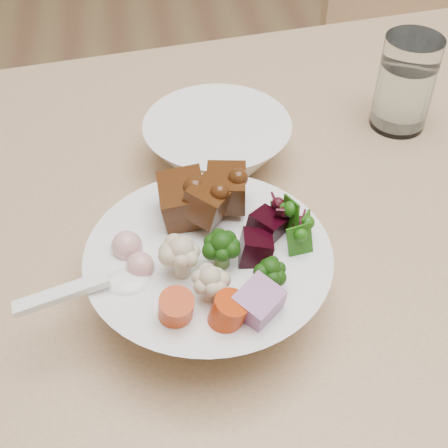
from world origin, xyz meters
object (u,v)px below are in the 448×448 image
object	(u,v)px
food_bowl	(210,272)
water_glass	(405,87)
side_bowl	(217,144)
chair_far	(432,47)

from	to	relation	value
food_bowl	water_glass	size ratio (longest dim) A/B	1.85
water_glass	side_bowl	world-z (taller)	water_glass
chair_far	water_glass	size ratio (longest dim) A/B	7.92
chair_far	water_glass	xyz separation A→B (m)	(-0.32, -0.53, 0.26)
food_bowl	side_bowl	distance (m)	0.19
food_bowl	chair_far	bearing A→B (deg)	52.80
water_glass	chair_far	bearing A→B (deg)	59.06
food_bowl	side_bowl	size ratio (longest dim) A/B	1.30
chair_far	side_bowl	xyz separation A→B (m)	(-0.54, -0.57, 0.23)
chair_far	water_glass	world-z (taller)	chair_far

